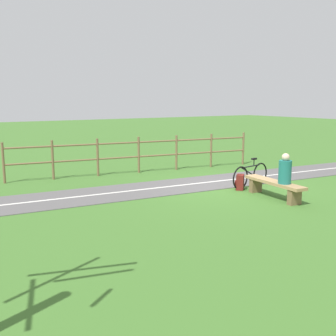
{
  "coord_description": "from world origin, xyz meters",
  "views": [
    {
      "loc": [
        -8.73,
        7.72,
        2.6
      ],
      "look_at": [
        -1.07,
        2.79,
        1.0
      ],
      "focal_mm": 41.67,
      "sensor_mm": 36.0,
      "label": 1
    }
  ],
  "objects": [
    {
      "name": "ground_plane",
      "position": [
        0.0,
        0.0,
        0.0
      ],
      "size": [
        80.0,
        80.0,
        0.0
      ],
      "primitive_type": "plane",
      "color": "#3D6B28"
    },
    {
      "name": "paved_path",
      "position": [
        1.16,
        4.0,
        0.01
      ],
      "size": [
        5.7,
        36.01,
        0.02
      ],
      "primitive_type": "cube",
      "rotation": [
        0.0,
        0.0,
        -0.1
      ],
      "color": "#565454",
      "rests_on": "ground_plane"
    },
    {
      "name": "path_centre_line",
      "position": [
        1.16,
        4.0,
        0.02
      ],
      "size": [
        3.45,
        31.83,
        0.0
      ],
      "primitive_type": "cube",
      "rotation": [
        0.0,
        0.0,
        -0.1
      ],
      "color": "silver",
      "rests_on": "paved_path"
    },
    {
      "name": "bench",
      "position": [
        -1.72,
        -0.17,
        0.33
      ],
      "size": [
        2.03,
        0.58,
        0.47
      ],
      "rotation": [
        0.0,
        0.0,
        -0.1
      ],
      "color": "#A88456",
      "rests_on": "ground_plane"
    },
    {
      "name": "person_seated",
      "position": [
        -2.1,
        -0.13,
        0.81
      ],
      "size": [
        0.36,
        0.36,
        0.79
      ],
      "rotation": [
        0.0,
        0.0,
        -0.1
      ],
      "color": "#1E6B66",
      "rests_on": "bench"
    },
    {
      "name": "bicycle",
      "position": [
        -0.42,
        -0.58,
        0.36
      ],
      "size": [
        0.3,
        1.65,
        0.87
      ],
      "rotation": [
        0.0,
        0.0,
        1.73
      ],
      "color": "black",
      "rests_on": "ground_plane"
    },
    {
      "name": "backpack",
      "position": [
        -0.51,
        -0.08,
        0.22
      ],
      "size": [
        0.35,
        0.36,
        0.45
      ],
      "rotation": [
        0.0,
        0.0,
        5.42
      ],
      "color": "maroon",
      "rests_on": "ground_plane"
    },
    {
      "name": "fence_roadside",
      "position": [
        3.47,
        1.11,
        0.75
      ],
      "size": [
        1.45,
        8.94,
        1.3
      ],
      "rotation": [
        0.0,
        0.0,
        1.42
      ],
      "color": "brown",
      "rests_on": "ground_plane"
    }
  ]
}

